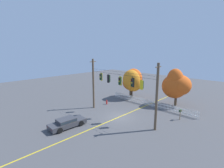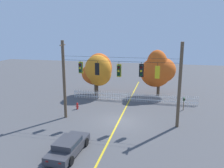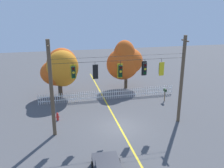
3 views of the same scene
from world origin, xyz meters
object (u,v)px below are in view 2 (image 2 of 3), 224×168
traffic_signal_southbound_primary (97,69)px  traffic_signal_northbound_secondary (157,72)px  traffic_signal_eastbound_side (119,71)px  traffic_signal_northbound_primary (141,71)px  parked_car (68,146)px  fire_hydrant (77,106)px  autumn_maple_near_fence (98,71)px  autumn_oak_far_east (158,70)px  roadside_mailbox (184,100)px  autumn_maple_mid (98,71)px  traffic_signal_westbound_side (80,68)px

traffic_signal_southbound_primary → traffic_signal_northbound_secondary: size_ratio=0.95×
traffic_signal_eastbound_side → traffic_signal_northbound_secondary: 3.55m
traffic_signal_northbound_primary → parked_car: traffic_signal_northbound_primary is taller
traffic_signal_eastbound_side → fire_hydrant: traffic_signal_eastbound_side is taller
traffic_signal_southbound_primary → traffic_signal_northbound_secondary: (5.61, 0.00, -0.08)m
traffic_signal_southbound_primary → traffic_signal_northbound_primary: bearing=0.3°
autumn_maple_near_fence → autumn_oak_far_east: (7.73, 1.65, 0.17)m
fire_hydrant → autumn_maple_near_fence: bearing=81.8°
traffic_signal_eastbound_side → roadside_mailbox: size_ratio=1.04×
traffic_signal_eastbound_side → parked_car: (-2.42, -6.79, -4.47)m
autumn_maple_mid → autumn_oak_far_east: autumn_oak_far_east is taller
traffic_signal_southbound_primary → fire_hydrant: size_ratio=1.79×
traffic_signal_westbound_side → parked_car: bearing=-78.7°
roadside_mailbox → traffic_signal_southbound_primary: bearing=-150.0°
parked_car → autumn_oak_far_east: bearing=71.3°
autumn_maple_mid → autumn_oak_far_east: size_ratio=0.92×
autumn_oak_far_east → traffic_signal_northbound_secondary: bearing=-88.8°
autumn_maple_near_fence → autumn_oak_far_east: autumn_oak_far_east is taller
traffic_signal_eastbound_side → traffic_signal_northbound_secondary: bearing=-0.3°
traffic_signal_eastbound_side → traffic_signal_northbound_primary: bearing=0.0°
traffic_signal_westbound_side → traffic_signal_northbound_secondary: (7.32, -0.02, -0.13)m
parked_car → traffic_signal_eastbound_side: bearing=70.4°
traffic_signal_northbound_primary → traffic_signal_northbound_secondary: same height
traffic_signal_westbound_side → autumn_maple_mid: 9.28m
traffic_signal_eastbound_side → fire_hydrant: 7.51m
traffic_signal_northbound_secondary → roadside_mailbox: bearing=59.5°
autumn_maple_near_fence → roadside_mailbox: autumn_maple_near_fence is taller
traffic_signal_northbound_primary → roadside_mailbox: bearing=48.3°
autumn_maple_near_fence → roadside_mailbox: bearing=-18.7°
traffic_signal_southbound_primary → traffic_signal_westbound_side: bearing=179.4°
autumn_oak_far_east → parked_car: (-5.75, -16.99, -2.90)m
traffic_signal_westbound_side → parked_car: 8.32m
autumn_maple_mid → parked_car: bearing=-82.0°
roadside_mailbox → fire_hydrant: bearing=-169.0°
fire_hydrant → parked_car: bearing=-73.2°
autumn_maple_near_fence → traffic_signal_southbound_primary: bearing=-74.8°
autumn_oak_far_east → autumn_maple_mid: bearing=-171.6°
traffic_signal_eastbound_side → autumn_maple_mid: (-4.64, 9.03, -1.81)m
traffic_signal_southbound_primary → traffic_signal_northbound_primary: (4.15, 0.02, -0.02)m
traffic_signal_northbound_secondary → autumn_maple_mid: traffic_signal_northbound_secondary is taller
traffic_signal_northbound_secondary → autumn_oak_far_east: 10.35m
fire_hydrant → roadside_mailbox: (11.68, 2.27, 0.80)m
autumn_maple_mid → traffic_signal_southbound_primary: bearing=-74.1°
traffic_signal_eastbound_side → autumn_maple_mid: 10.31m
traffic_signal_southbound_primary → autumn_maple_mid: size_ratio=0.24×
traffic_signal_northbound_secondary → parked_car: traffic_signal_northbound_secondary is taller
autumn_maple_mid → roadside_mailbox: autumn_maple_mid is taller
autumn_oak_far_east → traffic_signal_westbound_side: bearing=-124.8°
traffic_signal_northbound_secondary → parked_car: 10.07m
traffic_signal_eastbound_side → autumn_maple_near_fence: (-4.40, 8.55, -1.74)m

